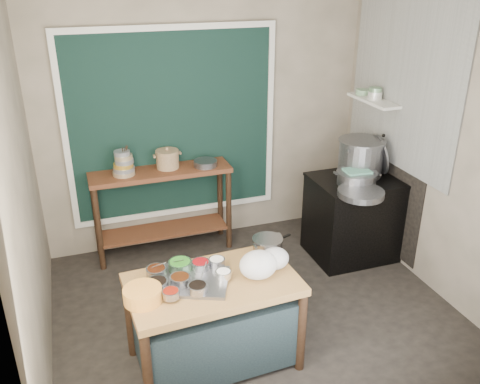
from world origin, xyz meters
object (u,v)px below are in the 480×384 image
object	(u,v)px
condiment_tray	(189,281)
ceramic_crock	(168,160)
steamer	(357,178)
back_counter	(163,211)
saucepan	(267,246)
stock_pot	(360,157)
stove_block	(354,218)
prep_table	(214,322)
yellow_basin	(143,295)
utensil_cup	(126,170)

from	to	relation	value
condiment_tray	ceramic_crock	xyz separation A→B (m)	(0.24, 1.82, 0.27)
ceramic_crock	steamer	distance (m)	1.93
back_counter	condiment_tray	size ratio (longest dim) A/B	2.53
saucepan	stock_pot	size ratio (longest dim) A/B	0.52
condiment_tray	stove_block	bearing A→B (deg)	27.32
prep_table	stock_pot	world-z (taller)	stock_pot
saucepan	yellow_basin	bearing A→B (deg)	174.57
stove_block	ceramic_crock	distance (m)	2.06
yellow_basin	stock_pot	world-z (taller)	stock_pot
saucepan	utensil_cup	size ratio (longest dim) A/B	1.66
saucepan	ceramic_crock	bearing A→B (deg)	83.94
steamer	prep_table	bearing A→B (deg)	-151.08
condiment_tray	utensil_cup	distance (m)	1.80
prep_table	stove_block	size ratio (longest dim) A/B	1.39
condiment_tray	steamer	xyz separation A→B (m)	(1.95, 0.94, 0.18)
back_counter	stock_pot	distance (m)	2.14
prep_table	ceramic_crock	size ratio (longest dim) A/B	4.95
stove_block	steamer	distance (m)	0.54
condiment_tray	ceramic_crock	world-z (taller)	ceramic_crock
saucepan	stove_block	bearing A→B (deg)	10.83
stock_pot	steamer	xyz separation A→B (m)	(-0.16, -0.21, -0.12)
steamer	ceramic_crock	bearing A→B (deg)	152.73
prep_table	stove_block	xyz separation A→B (m)	(1.87, 1.10, 0.05)
prep_table	stove_block	world-z (taller)	stove_block
back_counter	stove_block	distance (m)	2.04
back_counter	steamer	distance (m)	2.04
saucepan	stock_pot	xyz separation A→B (m)	(1.41, 0.96, 0.25)
back_counter	yellow_basin	world-z (taller)	back_counter
stove_block	ceramic_crock	bearing A→B (deg)	157.10
prep_table	saucepan	xyz separation A→B (m)	(0.52, 0.23, 0.44)
stove_block	saucepan	distance (m)	1.65
stove_block	utensil_cup	world-z (taller)	utensil_cup
yellow_basin	back_counter	bearing A→B (deg)	75.34
ceramic_crock	steamer	bearing A→B (deg)	-27.27
saucepan	steamer	xyz separation A→B (m)	(1.25, 0.75, 0.13)
stock_pot	ceramic_crock	bearing A→B (deg)	160.36
utensil_cup	ceramic_crock	world-z (taller)	ceramic_crock
prep_table	steamer	xyz separation A→B (m)	(1.78, 0.98, 0.57)
back_counter	ceramic_crock	world-z (taller)	ceramic_crock
saucepan	steamer	world-z (taller)	steamer
back_counter	utensil_cup	bearing A→B (deg)	-178.17
utensil_cup	ceramic_crock	bearing A→B (deg)	6.07
back_counter	utensil_cup	world-z (taller)	utensil_cup
back_counter	steamer	xyz separation A→B (m)	(1.80, -0.85, 0.47)
stove_block	yellow_basin	xyz separation A→B (m)	(-2.40, -1.17, 0.38)
back_counter	saucepan	bearing A→B (deg)	-70.99
steamer	stove_block	bearing A→B (deg)	49.56
prep_table	stock_pot	bearing A→B (deg)	28.97
utensil_cup	ceramic_crock	xyz separation A→B (m)	(0.44, 0.05, 0.04)
condiment_tray	back_counter	bearing A→B (deg)	85.29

